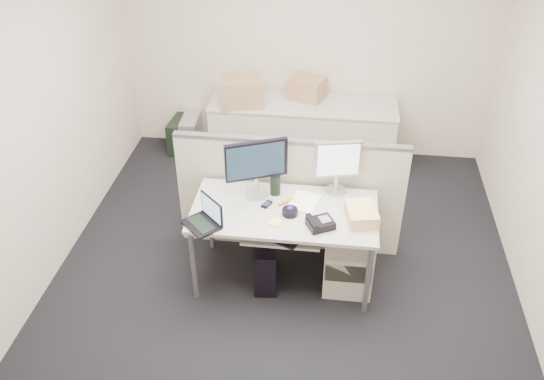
# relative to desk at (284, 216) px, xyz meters

# --- Properties ---
(floor) EXTENTS (4.00, 4.50, 0.01)m
(floor) POSITION_rel_desk_xyz_m (0.00, 0.00, -0.67)
(floor) COLOR black
(floor) RESTS_ON ground
(wall_back) EXTENTS (4.00, 0.02, 2.70)m
(wall_back) POSITION_rel_desk_xyz_m (0.00, 2.25, 0.69)
(wall_back) COLOR beige
(wall_back) RESTS_ON ground
(wall_left) EXTENTS (0.02, 4.50, 2.70)m
(wall_left) POSITION_rel_desk_xyz_m (-2.00, 0.00, 0.69)
(wall_left) COLOR beige
(wall_left) RESTS_ON ground
(desk) EXTENTS (1.50, 0.75, 0.73)m
(desk) POSITION_rel_desk_xyz_m (0.00, 0.00, 0.00)
(desk) COLOR #B0ACA5
(desk) RESTS_ON floor
(keyboard_tray) EXTENTS (0.62, 0.32, 0.02)m
(keyboard_tray) POSITION_rel_desk_xyz_m (0.00, -0.18, -0.04)
(keyboard_tray) COLOR #B0ACA5
(keyboard_tray) RESTS_ON desk
(drawer_pedestal) EXTENTS (0.40, 0.55, 0.65)m
(drawer_pedestal) POSITION_rel_desk_xyz_m (0.55, 0.05, -0.34)
(drawer_pedestal) COLOR beige
(drawer_pedestal) RESTS_ON floor
(cubicle_partition) EXTENTS (2.00, 0.06, 1.10)m
(cubicle_partition) POSITION_rel_desk_xyz_m (0.00, 0.45, -0.11)
(cubicle_partition) COLOR #BAAF97
(cubicle_partition) RESTS_ON floor
(back_counter) EXTENTS (2.00, 0.60, 0.72)m
(back_counter) POSITION_rel_desk_xyz_m (0.00, 1.93, -0.30)
(back_counter) COLOR beige
(back_counter) RESTS_ON floor
(monitor_main) EXTENTS (0.55, 0.38, 0.52)m
(monitor_main) POSITION_rel_desk_xyz_m (-0.25, 0.18, 0.32)
(monitor_main) COLOR black
(monitor_main) RESTS_ON desk
(monitor_small) EXTENTS (0.42, 0.27, 0.47)m
(monitor_small) POSITION_rel_desk_xyz_m (0.40, 0.32, 0.30)
(monitor_small) COLOR #B7B7BC
(monitor_small) RESTS_ON desk
(laptop) EXTENTS (0.35, 0.35, 0.21)m
(laptop) POSITION_rel_desk_xyz_m (-0.62, -0.28, 0.17)
(laptop) COLOR black
(laptop) RESTS_ON desk
(trackball) EXTENTS (0.13, 0.13, 0.05)m
(trackball) POSITION_rel_desk_xyz_m (0.05, -0.05, 0.09)
(trackball) COLOR black
(trackball) RESTS_ON desk
(desk_phone) EXTENTS (0.25, 0.23, 0.06)m
(desk_phone) POSITION_rel_desk_xyz_m (0.30, -0.18, 0.10)
(desk_phone) COLOR black
(desk_phone) RESTS_ON desk
(paper_stack) EXTENTS (0.28, 0.32, 0.01)m
(paper_stack) POSITION_rel_desk_xyz_m (0.15, 0.12, 0.07)
(paper_stack) COLOR white
(paper_stack) RESTS_ON desk
(sticky_pad) EXTENTS (0.12, 0.12, 0.01)m
(sticky_pad) POSITION_rel_desk_xyz_m (-0.05, -0.18, 0.07)
(sticky_pad) COLOR #FDF946
(sticky_pad) RESTS_ON desk
(travel_mug) EXTENTS (0.11, 0.11, 0.18)m
(travel_mug) POSITION_rel_desk_xyz_m (-0.10, 0.22, 0.16)
(travel_mug) COLOR black
(travel_mug) RESTS_ON desk
(banana) EXTENTS (0.15, 0.14, 0.04)m
(banana) POSITION_rel_desk_xyz_m (0.00, 0.10, 0.08)
(banana) COLOR gold
(banana) RESTS_ON desk
(cellphone) EXTENTS (0.09, 0.12, 0.01)m
(cellphone) POSITION_rel_desk_xyz_m (-0.15, 0.05, 0.07)
(cellphone) COLOR black
(cellphone) RESTS_ON desk
(manila_folders) EXTENTS (0.28, 0.33, 0.11)m
(manila_folders) POSITION_rel_desk_xyz_m (0.61, -0.05, 0.12)
(manila_folders) COLOR #F2D580
(manila_folders) RESTS_ON desk
(keyboard) EXTENTS (0.44, 0.31, 0.02)m
(keyboard) POSITION_rel_desk_xyz_m (-0.05, -0.22, -0.02)
(keyboard) COLOR black
(keyboard) RESTS_ON keyboard_tray
(pc_tower_desk) EXTENTS (0.23, 0.47, 0.42)m
(pc_tower_desk) POSITION_rel_desk_xyz_m (-0.15, -0.05, -0.45)
(pc_tower_desk) COLOR black
(pc_tower_desk) RESTS_ON floor
(pc_tower_spare_dark) EXTENTS (0.20, 0.43, 0.39)m
(pc_tower_spare_dark) POSITION_rel_desk_xyz_m (-1.45, 2.03, -0.47)
(pc_tower_spare_dark) COLOR black
(pc_tower_spare_dark) RESTS_ON floor
(pc_tower_spare_silver) EXTENTS (0.20, 0.47, 0.44)m
(pc_tower_spare_silver) POSITION_rel_desk_xyz_m (-1.30, 2.03, -0.45)
(pc_tower_spare_silver) COLOR #B7B7BC
(pc_tower_spare_silver) RESTS_ON floor
(cardboard_box_left) EXTENTS (0.48, 0.40, 0.32)m
(cardboard_box_left) POSITION_rel_desk_xyz_m (-0.65, 1.81, 0.22)
(cardboard_box_left) COLOR tan
(cardboard_box_left) RESTS_ON back_counter
(cardboard_box_right) EXTENTS (0.43, 0.39, 0.26)m
(cardboard_box_right) POSITION_rel_desk_xyz_m (0.02, 2.05, 0.18)
(cardboard_box_right) COLOR tan
(cardboard_box_right) RESTS_ON back_counter
(red_binder) EXTENTS (0.11, 0.30, 0.27)m
(red_binder) POSITION_rel_desk_xyz_m (-0.55, 1.83, 0.19)
(red_binder) COLOR #B52830
(red_binder) RESTS_ON back_counter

